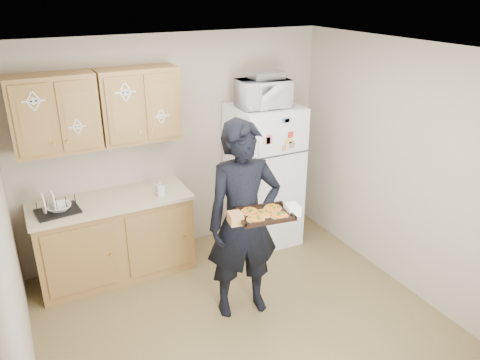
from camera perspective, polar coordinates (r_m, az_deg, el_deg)
name	(u,v)px	position (r m, az deg, el deg)	size (l,w,h in m)	color
floor	(248,330)	(4.55, 1.04, -17.82)	(3.60, 3.60, 0.00)	brown
ceiling	(251,54)	(3.49, 1.34, 15.13)	(3.60, 3.60, 0.00)	white
wall_back	(176,147)	(5.39, -7.84, 4.06)	(3.60, 0.04, 2.50)	#B1A48F
wall_front	(416,351)	(2.68, 20.61, -18.88)	(3.60, 0.04, 2.50)	#B1A48F
wall_left	(10,264)	(3.50, -26.23, -9.16)	(0.04, 3.60, 2.50)	#B1A48F
wall_right	(411,173)	(4.90, 20.12, 0.86)	(0.04, 3.60, 2.50)	#B1A48F
refrigerator	(263,176)	(5.58, 2.88, 0.53)	(0.75, 0.70, 1.70)	white
base_cabinet	(115,239)	(5.25, -15.00, -6.94)	(1.60, 0.60, 0.86)	olive
countertop	(110,201)	(5.04, -15.51, -2.49)	(1.64, 0.64, 0.04)	beige
upper_cab_left	(54,114)	(4.81, -21.72, 7.50)	(0.80, 0.33, 0.75)	olive
upper_cab_right	(139,105)	(4.95, -12.22, 8.98)	(0.80, 0.33, 0.75)	olive
cereal_box	(287,211)	(6.30, 5.77, -3.74)	(0.20, 0.07, 0.32)	#E2A54F
person	(244,221)	(4.30, 0.43, -5.07)	(0.70, 0.46, 1.91)	black
baking_tray	(264,215)	(4.00, 2.98, -4.28)	(0.46, 0.34, 0.04)	black
pizza_front_left	(256,219)	(3.89, 1.91, -4.77)	(0.15, 0.15, 0.02)	orange
pizza_front_right	(279,215)	(3.96, 4.83, -4.31)	(0.15, 0.15, 0.02)	orange
pizza_back_left	(250,211)	(4.02, 1.17, -3.81)	(0.15, 0.15, 0.02)	orange
pizza_back_right	(273,208)	(4.09, 4.01, -3.39)	(0.15, 0.15, 0.02)	orange
pizza_center	(264,213)	(3.99, 2.99, -4.06)	(0.15, 0.15, 0.02)	orange
microwave	(263,93)	(5.22, 2.85, 10.49)	(0.56, 0.38, 0.31)	white
foil_pan	(266,75)	(5.23, 3.22, 12.66)	(0.36, 0.25, 0.08)	#ACABB2
dish_rack	(57,205)	(4.89, -21.46, -2.83)	(0.40, 0.30, 0.16)	black
bowl	(59,207)	(4.91, -21.17, -3.12)	(0.23, 0.23, 0.06)	white
soap_bottle	(160,188)	(4.98, -9.75, -0.93)	(0.08, 0.08, 0.17)	white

